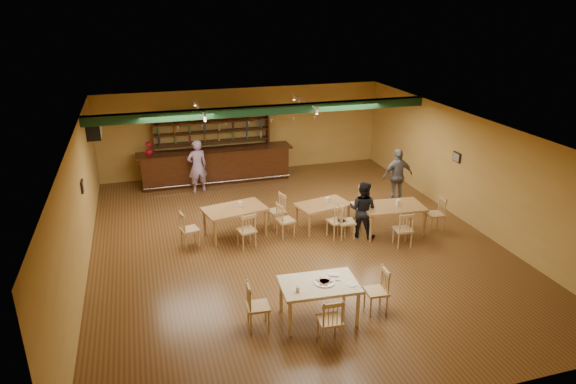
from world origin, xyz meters
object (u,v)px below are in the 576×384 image
object	(u,v)px
bar_counter	(216,166)
patron_right_a	(363,209)
dining_table_b	(323,215)
dining_table_d	(392,220)
patron_bar	(197,166)
dining_table_a	(235,222)
near_table	(319,301)

from	to	relation	value
bar_counter	patron_right_a	size ratio (longest dim) A/B	3.43
dining_table_b	patron_right_a	bearing A→B (deg)	-56.87
dining_table_d	dining_table_b	bearing A→B (deg)	156.33
dining_table_b	patron_bar	bearing A→B (deg)	116.15
dining_table_a	patron_bar	size ratio (longest dim) A/B	0.91
dining_table_b	dining_table_a	bearing A→B (deg)	164.15
dining_table_a	dining_table_d	xyz separation A→B (m)	(4.00, -1.05, 0.01)
dining_table_d	patron_bar	bearing A→B (deg)	139.61
dining_table_b	patron_right_a	world-z (taller)	patron_right_a
bar_counter	dining_table_b	world-z (taller)	bar_counter
bar_counter	patron_right_a	distance (m)	6.11
patron_bar	near_table	bearing A→B (deg)	87.61
bar_counter	patron_right_a	world-z (taller)	patron_right_a
patron_bar	patron_right_a	world-z (taller)	patron_bar
patron_bar	dining_table_a	bearing A→B (deg)	85.90
dining_table_d	patron_right_a	size ratio (longest dim) A/B	1.06
dining_table_a	dining_table_d	world-z (taller)	dining_table_d
bar_counter	near_table	size ratio (longest dim) A/B	3.50
near_table	patron_bar	distance (m)	7.82
dining_table_a	patron_right_a	xyz separation A→B (m)	(3.19, -0.97, 0.36)
dining_table_a	dining_table_b	size ratio (longest dim) A/B	1.13
dining_table_b	patron_bar	world-z (taller)	patron_bar
dining_table_d	patron_right_a	bearing A→B (deg)	178.95
dining_table_b	dining_table_d	size ratio (longest dim) A/B	0.87
dining_table_b	near_table	bearing A→B (deg)	-123.14
dining_table_a	patron_bar	world-z (taller)	patron_bar
dining_table_d	patron_right_a	xyz separation A→B (m)	(-0.82, 0.09, 0.36)
dining_table_a	near_table	bearing A→B (deg)	-90.57
bar_counter	patron_right_a	bearing A→B (deg)	-60.78
dining_table_a	near_table	xyz separation A→B (m)	(0.84, -4.15, 0.00)
dining_table_a	dining_table_b	world-z (taller)	dining_table_a
dining_table_a	patron_bar	bearing A→B (deg)	86.28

